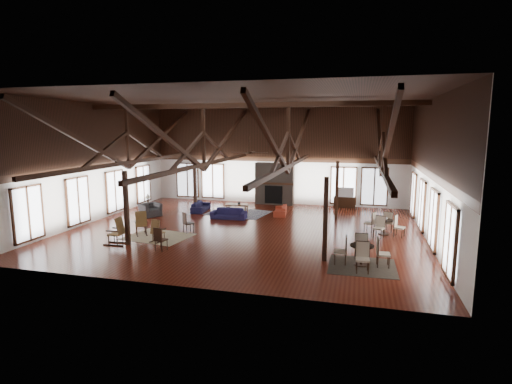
% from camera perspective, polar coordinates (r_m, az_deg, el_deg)
% --- Properties ---
extents(floor, '(16.00, 16.00, 0.00)m').
position_cam_1_polar(floor, '(18.87, -1.57, -5.43)').
color(floor, '#561F12').
rests_on(floor, ground).
extents(ceiling, '(16.00, 14.00, 0.02)m').
position_cam_1_polar(ceiling, '(18.30, -1.66, 13.07)').
color(ceiling, black).
rests_on(ceiling, wall_back).
extents(wall_back, '(16.00, 0.02, 6.00)m').
position_cam_1_polar(wall_back, '(25.12, 2.86, 5.15)').
color(wall_back, white).
rests_on(wall_back, floor).
extents(wall_front, '(16.00, 0.02, 6.00)m').
position_cam_1_polar(wall_front, '(11.83, -11.11, 0.48)').
color(wall_front, white).
rests_on(wall_front, floor).
extents(wall_left, '(0.02, 14.00, 6.00)m').
position_cam_1_polar(wall_left, '(21.95, -22.15, 3.91)').
color(wall_left, white).
rests_on(wall_left, floor).
extents(wall_right, '(0.02, 14.00, 6.00)m').
position_cam_1_polar(wall_right, '(17.86, 23.90, 2.75)').
color(wall_right, white).
rests_on(wall_right, floor).
extents(roof_truss, '(15.60, 14.07, 3.14)m').
position_cam_1_polar(roof_truss, '(18.27, -1.63, 6.89)').
color(roof_truss, black).
rests_on(roof_truss, wall_back).
extents(post_grid, '(8.16, 7.16, 3.05)m').
position_cam_1_polar(post_grid, '(18.54, -1.59, -0.87)').
color(post_grid, black).
rests_on(post_grid, floor).
extents(fireplace, '(2.50, 0.69, 2.60)m').
position_cam_1_polar(fireplace, '(24.97, 2.68, 1.18)').
color(fireplace, '#62564B').
rests_on(fireplace, floor).
extents(ceiling_fan, '(1.60, 1.60, 0.75)m').
position_cam_1_polar(ceiling_fan, '(17.19, -0.95, 5.76)').
color(ceiling_fan, black).
rests_on(ceiling_fan, roof_truss).
extents(sofa_navy_front, '(1.89, 0.82, 0.54)m').
position_cam_1_polar(sofa_navy_front, '(21.14, -3.92, -3.09)').
color(sofa_navy_front, '#1B1740').
rests_on(sofa_navy_front, floor).
extents(sofa_navy_left, '(1.84, 0.86, 0.52)m').
position_cam_1_polar(sofa_navy_left, '(23.24, -7.90, -2.07)').
color(sofa_navy_left, '#161438').
rests_on(sofa_navy_left, floor).
extents(sofa_orange, '(1.73, 0.85, 0.48)m').
position_cam_1_polar(sofa_orange, '(22.12, 3.50, -2.62)').
color(sofa_orange, '#A4341F').
rests_on(sofa_orange, floor).
extents(coffee_table, '(1.37, 0.81, 0.50)m').
position_cam_1_polar(coffee_table, '(22.51, -2.73, -1.89)').
color(coffee_table, brown).
rests_on(coffee_table, floor).
extents(vase, '(0.21, 0.21, 0.19)m').
position_cam_1_polar(vase, '(22.41, -2.42, -1.55)').
color(vase, '#B2B2B2').
rests_on(vase, coffee_table).
extents(armchair, '(1.31, 1.36, 0.67)m').
position_cam_1_polar(armchair, '(22.46, -14.88, -2.49)').
color(armchair, '#2F2F31').
rests_on(armchair, floor).
extents(side_table_lamp, '(0.45, 0.45, 1.15)m').
position_cam_1_polar(side_table_lamp, '(23.04, -15.15, -1.96)').
color(side_table_lamp, black).
rests_on(side_table_lamp, floor).
extents(rocking_chair_a, '(0.87, 0.95, 1.10)m').
position_cam_1_polar(rocking_chair_a, '(18.60, -16.10, -4.37)').
color(rocking_chair_a, olive).
rests_on(rocking_chair_a, floor).
extents(rocking_chair_b, '(0.55, 0.82, 0.97)m').
position_cam_1_polar(rocking_chair_b, '(17.35, -13.97, -5.46)').
color(rocking_chair_b, olive).
rests_on(rocking_chair_b, floor).
extents(rocking_chair_c, '(0.92, 0.54, 1.15)m').
position_cam_1_polar(rocking_chair_c, '(17.37, -19.16, -5.39)').
color(rocking_chair_c, olive).
rests_on(rocking_chair_c, floor).
extents(side_chair_a, '(0.58, 0.58, 0.97)m').
position_cam_1_polar(side_chair_a, '(18.45, -9.91, -4.10)').
color(side_chair_a, black).
rests_on(side_chair_a, floor).
extents(side_chair_b, '(0.47, 0.47, 0.94)m').
position_cam_1_polar(side_chair_b, '(16.02, -13.63, -6.32)').
color(side_chair_b, black).
rests_on(side_chair_b, floor).
extents(cafe_table_near, '(1.93, 1.93, 1.01)m').
position_cam_1_polar(cafe_table_near, '(14.50, 14.86, -8.19)').
color(cafe_table_near, black).
rests_on(cafe_table_near, floor).
extents(cafe_table_far, '(1.82, 1.82, 0.94)m').
position_cam_1_polar(cafe_table_far, '(18.88, 17.84, -4.40)').
color(cafe_table_far, black).
rests_on(cafe_table_far, floor).
extents(cup_near, '(0.16, 0.16, 0.11)m').
position_cam_1_polar(cup_near, '(14.39, 14.64, -7.16)').
color(cup_near, '#B2B2B2').
rests_on(cup_near, cafe_table_near).
extents(cup_far, '(0.15, 0.15, 0.09)m').
position_cam_1_polar(cup_far, '(18.89, 18.12, -3.61)').
color(cup_far, '#B2B2B2').
rests_on(cup_far, cafe_table_far).
extents(tv_console, '(1.28, 0.48, 0.64)m').
position_cam_1_polar(tv_console, '(24.70, 12.53, -1.40)').
color(tv_console, black).
rests_on(tv_console, floor).
extents(television, '(1.01, 0.18, 0.58)m').
position_cam_1_polar(television, '(24.59, 12.64, -0.01)').
color(television, '#B2B2B2').
rests_on(television, tv_console).
extents(rug_tan, '(2.96, 2.48, 0.01)m').
position_cam_1_polar(rug_tan, '(18.22, -13.77, -6.21)').
color(rug_tan, '#C5B688').
rests_on(rug_tan, floor).
extents(rug_navy, '(3.58, 2.93, 0.01)m').
position_cam_1_polar(rug_navy, '(22.56, -2.54, -2.99)').
color(rug_navy, '#171E40').
rests_on(rug_navy, floor).
extents(rug_dark, '(2.29, 2.09, 0.01)m').
position_cam_1_polar(rug_dark, '(14.54, 14.93, -10.21)').
color(rug_dark, black).
rests_on(rug_dark, floor).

